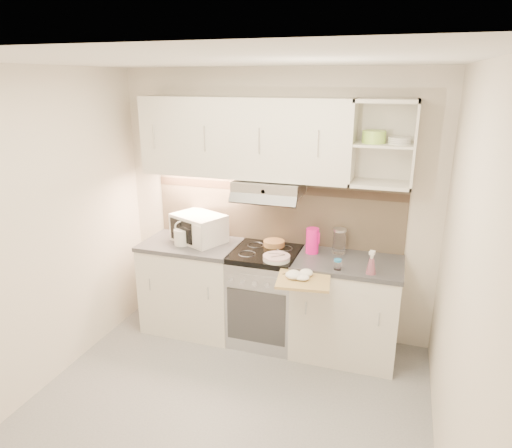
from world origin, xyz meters
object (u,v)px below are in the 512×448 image
plate_stack (276,258)px  spray_bottle (371,264)px  pink_pitcher (312,241)px  cutting_board (304,280)px  microwave (199,228)px  electric_range (266,296)px  glass_jar (339,241)px  watering_can (182,236)px

plate_stack → spray_bottle: (0.80, -0.04, 0.06)m
plate_stack → pink_pitcher: (0.26, 0.27, 0.09)m
plate_stack → cutting_board: (0.30, -0.27, -0.05)m
microwave → spray_bottle: size_ratio=2.69×
microwave → cutting_board: 1.26m
pink_pitcher → cutting_board: size_ratio=0.55×
electric_range → microwave: (-0.69, 0.06, 0.58)m
plate_stack → cutting_board: bearing=-41.6°
glass_jar → spray_bottle: bearing=-50.5°
spray_bottle → plate_stack: bearing=-173.1°
cutting_board → glass_jar: bearing=65.4°
cutting_board → watering_can: bearing=156.0°
plate_stack → microwave: bearing=164.2°
watering_can → cutting_board: 1.31m
watering_can → pink_pitcher: bearing=-9.8°
plate_stack → pink_pitcher: bearing=46.5°
electric_range → watering_can: 0.96m
electric_range → watering_can: bearing=-174.4°
electric_range → plate_stack: plate_stack is taller
glass_jar → cutting_board: size_ratio=0.55×
plate_stack → pink_pitcher: 0.39m
watering_can → cutting_board: size_ratio=0.65×
plate_stack → glass_jar: bearing=35.2°
electric_range → glass_jar: size_ratio=3.94×
electric_range → glass_jar: (0.64, 0.16, 0.56)m
spray_bottle → cutting_board: size_ratio=0.51×
electric_range → pink_pitcher: bearing=12.6°
glass_jar → microwave: bearing=-175.5°
pink_pitcher → cutting_board: pink_pitcher is taller
pink_pitcher → cutting_board: (0.04, -0.54, -0.14)m
electric_range → watering_can: watering_can is taller
microwave → pink_pitcher: microwave is taller
microwave → pink_pitcher: bearing=25.9°
microwave → glass_jar: microwave is taller
microwave → glass_jar: 1.33m
microwave → watering_can: size_ratio=2.10×
electric_range → spray_bottle: 1.11m
electric_range → glass_jar: glass_jar is taller
watering_can → plate_stack: size_ratio=1.15×
glass_jar → cutting_board: (-0.19, -0.61, -0.14)m
pink_pitcher → glass_jar: (0.23, 0.07, -0.00)m
pink_pitcher → plate_stack: bearing=-141.2°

